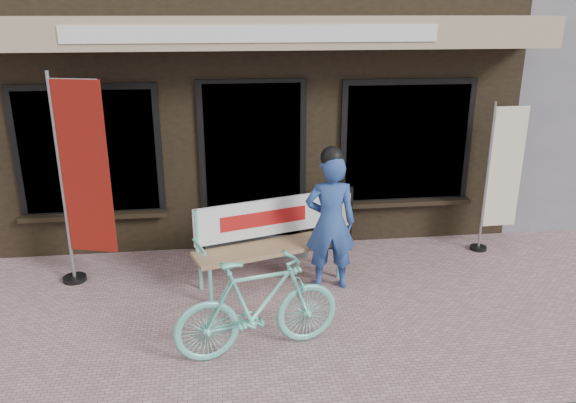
{
  "coord_description": "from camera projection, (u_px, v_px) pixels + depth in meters",
  "views": [
    {
      "loc": [
        -0.43,
        -4.92,
        2.98
      ],
      "look_at": [
        0.28,
        0.7,
        1.05
      ],
      "focal_mm": 35.0,
      "sensor_mm": 36.0,
      "label": 1
    }
  ],
  "objects": [
    {
      "name": "ground",
      "position": [
        269.0,
        324.0,
        5.63
      ],
      "size": [
        70.0,
        70.0,
        0.0
      ],
      "primitive_type": "plane",
      "color": "#AC8387",
      "rests_on": "ground"
    },
    {
      "name": "storefront",
      "position": [
        239.0,
        10.0,
        9.33
      ],
      "size": [
        7.0,
        6.77,
        6.0
      ],
      "color": "black",
      "rests_on": "ground"
    },
    {
      "name": "bench",
      "position": [
        267.0,
        236.0,
        6.38
      ],
      "size": [
        1.79,
        0.92,
        0.94
      ],
      "rotation": [
        0.0,
        0.0,
        0.3
      ],
      "color": "#6AD0B7",
      "rests_on": "ground"
    },
    {
      "name": "person",
      "position": [
        330.0,
        220.0,
        6.16
      ],
      "size": [
        0.59,
        0.41,
        1.63
      ],
      "rotation": [
        0.0,
        0.0,
        -0.08
      ],
      "color": "#29488E",
      "rests_on": "ground"
    },
    {
      "name": "bicycle",
      "position": [
        258.0,
        306.0,
        5.04
      ],
      "size": [
        1.61,
        0.76,
        0.93
      ],
      "primitive_type": "imported",
      "rotation": [
        0.0,
        0.0,
        1.79
      ],
      "color": "#6AD0B7",
      "rests_on": "ground"
    },
    {
      "name": "nobori_red",
      "position": [
        82.0,
        180.0,
        6.1
      ],
      "size": [
        0.71,
        0.34,
        2.4
      ],
      "rotation": [
        0.0,
        0.0,
        -0.29
      ],
      "color": "gray",
      "rests_on": "ground"
    },
    {
      "name": "nobori_cream",
      "position": [
        501.0,
        176.0,
        7.09
      ],
      "size": [
        0.57,
        0.22,
        1.94
      ],
      "rotation": [
        0.0,
        0.0,
        0.03
      ],
      "color": "gray",
      "rests_on": "ground"
    },
    {
      "name": "menu_stand",
      "position": [
        336.0,
        217.0,
        7.27
      ],
      "size": [
        0.43,
        0.16,
        0.85
      ],
      "rotation": [
        0.0,
        0.0,
        -0.17
      ],
      "color": "black",
      "rests_on": "ground"
    }
  ]
}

